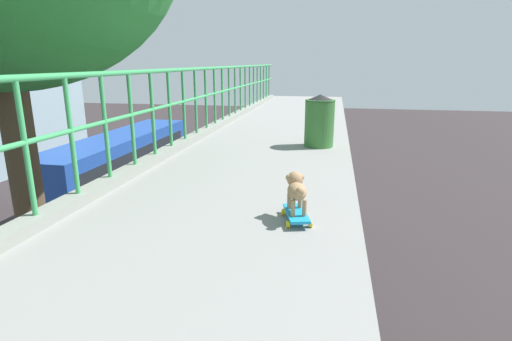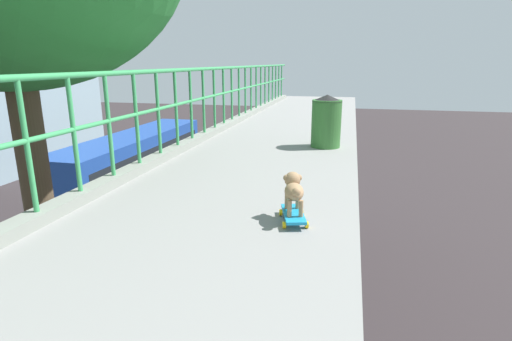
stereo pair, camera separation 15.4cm
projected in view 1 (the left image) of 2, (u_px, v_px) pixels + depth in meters
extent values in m
cylinder|color=#3CA35C|center=(26.00, 150.00, 3.08)|extent=(0.04, 0.04, 1.07)
cylinder|color=#3CA35C|center=(71.00, 137.00, 3.61)|extent=(0.04, 0.04, 1.07)
cylinder|color=#3CA35C|center=(105.00, 127.00, 4.14)|extent=(0.04, 0.04, 1.07)
cylinder|color=#3CA35C|center=(132.00, 120.00, 4.68)|extent=(0.04, 0.04, 1.07)
cylinder|color=#3CA35C|center=(153.00, 114.00, 5.21)|extent=(0.04, 0.04, 1.07)
cylinder|color=#3CA35C|center=(170.00, 109.00, 5.74)|extent=(0.04, 0.04, 1.07)
cylinder|color=#3CA35C|center=(184.00, 105.00, 6.27)|extent=(0.04, 0.04, 1.07)
cylinder|color=#3CA35C|center=(196.00, 102.00, 6.80)|extent=(0.04, 0.04, 1.07)
cylinder|color=#3CA35C|center=(206.00, 99.00, 7.34)|extent=(0.04, 0.04, 1.07)
cylinder|color=#3CA35C|center=(215.00, 96.00, 7.87)|extent=(0.04, 0.04, 1.07)
cylinder|color=#3CA35C|center=(222.00, 94.00, 8.40)|extent=(0.04, 0.04, 1.07)
cylinder|color=#3CA35C|center=(229.00, 92.00, 8.93)|extent=(0.04, 0.04, 1.07)
cylinder|color=#3CA35C|center=(235.00, 90.00, 9.46)|extent=(0.04, 0.04, 1.07)
cylinder|color=#3CA35C|center=(240.00, 89.00, 10.00)|extent=(0.04, 0.04, 1.07)
cylinder|color=#3CA35C|center=(245.00, 87.00, 10.53)|extent=(0.04, 0.04, 1.07)
cylinder|color=#3CA35C|center=(250.00, 86.00, 11.06)|extent=(0.04, 0.04, 1.07)
cylinder|color=#3CA35C|center=(254.00, 85.00, 11.59)|extent=(0.04, 0.04, 1.07)
cylinder|color=#3CA35C|center=(257.00, 84.00, 12.12)|extent=(0.04, 0.04, 1.07)
cylinder|color=#3CA35C|center=(261.00, 83.00, 12.66)|extent=(0.04, 0.04, 1.07)
cylinder|color=#3CA35C|center=(264.00, 82.00, 13.19)|extent=(0.04, 0.04, 1.07)
cylinder|color=#3CA35C|center=(266.00, 81.00, 13.72)|extent=(0.04, 0.04, 1.07)
cylinder|color=#3CA35C|center=(269.00, 81.00, 14.25)|extent=(0.04, 0.04, 1.07)
cube|color=#1C4195|center=(120.00, 163.00, 19.80)|extent=(2.33, 11.33, 2.75)
cube|color=black|center=(119.00, 154.00, 19.67)|extent=(2.35, 10.42, 0.70)
cylinder|color=black|center=(174.00, 167.00, 23.66)|extent=(0.28, 0.96, 0.96)
cylinder|color=black|center=(139.00, 166.00, 24.07)|extent=(0.28, 0.96, 0.96)
cylinder|color=black|center=(109.00, 209.00, 16.95)|extent=(0.28, 0.96, 0.96)
cylinder|color=black|center=(62.00, 206.00, 17.36)|extent=(0.28, 0.96, 0.96)
cylinder|color=brown|center=(42.00, 282.00, 5.84)|extent=(0.40, 0.40, 6.79)
cube|color=#1B90C7|center=(296.00, 213.00, 3.35)|extent=(0.27, 0.46, 0.02)
cylinder|color=yellow|center=(304.00, 211.00, 3.50)|extent=(0.04, 0.06, 0.05)
cylinder|color=yellow|center=(283.00, 212.00, 3.48)|extent=(0.04, 0.06, 0.05)
cylinder|color=yellow|center=(310.00, 224.00, 3.23)|extent=(0.04, 0.06, 0.05)
cylinder|color=yellow|center=(288.00, 225.00, 3.22)|extent=(0.04, 0.06, 0.05)
cylinder|color=#A37D57|center=(300.00, 200.00, 3.43)|extent=(0.04, 0.04, 0.14)
cylinder|color=#A37D57|center=(289.00, 200.00, 3.42)|extent=(0.04, 0.04, 0.14)
cylinder|color=#A37D57|center=(304.00, 208.00, 3.24)|extent=(0.04, 0.04, 0.14)
cylinder|color=#A37D57|center=(293.00, 208.00, 3.23)|extent=(0.04, 0.04, 0.14)
ellipsoid|color=#A37D57|center=(297.00, 191.00, 3.30)|extent=(0.22, 0.29, 0.14)
sphere|color=#A37D57|center=(295.00, 179.00, 3.39)|extent=(0.14, 0.14, 0.14)
ellipsoid|color=#9A7354|center=(294.00, 178.00, 3.45)|extent=(0.06, 0.07, 0.04)
sphere|color=#A37D57|center=(301.00, 177.00, 3.39)|extent=(0.06, 0.06, 0.06)
sphere|color=#A37D57|center=(289.00, 177.00, 3.38)|extent=(0.06, 0.06, 0.06)
sphere|color=#A37D57|center=(300.00, 191.00, 3.16)|extent=(0.07, 0.07, 0.07)
cylinder|color=#346E31|center=(319.00, 123.00, 6.23)|extent=(0.45, 0.45, 0.73)
cone|color=black|center=(320.00, 98.00, 6.13)|extent=(0.46, 0.46, 0.10)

